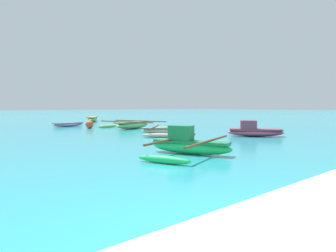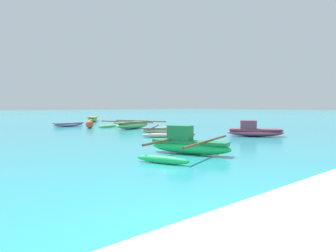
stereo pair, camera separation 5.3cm
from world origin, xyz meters
The scene contains 7 objects.
moored_boat_0 centered at (8.37, 14.62, 0.24)m, with size 3.36×4.82×0.51m.
moored_boat_1 centered at (3.90, 4.96, 0.28)m, with size 3.90×2.72×0.85m.
moored_boat_2 centered at (10.66, 24.86, 0.26)m, with size 2.83×3.86×0.46m.
moored_boat_3 centered at (5.98, 19.24, 0.16)m, with size 2.29×0.83×0.28m.
moored_boat_4 centered at (9.99, 6.73, 0.27)m, with size 2.25×2.54×0.76m.
moored_boat_5 centered at (7.43, 10.32, 0.18)m, with size 3.74×3.67×0.40m.
mooring_buoy_1 centered at (6.37, 16.67, 0.26)m, with size 0.52×0.52×0.52m.
Camera 1 is at (-2.39, -1.39, 1.42)m, focal length 32.00 mm.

